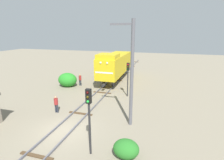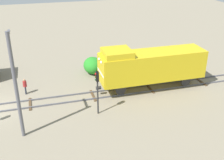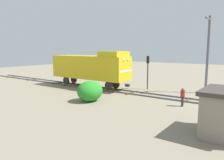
{
  "view_description": "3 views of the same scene",
  "coord_description": "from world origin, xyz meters",
  "px_view_note": "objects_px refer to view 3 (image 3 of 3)",
  "views": [
    {
      "loc": [
        7.29,
        -10.83,
        7.71
      ],
      "look_at": [
        0.94,
        10.77,
        1.46
      ],
      "focal_mm": 28.0,
      "sensor_mm": 36.0,
      "label": 1
    },
    {
      "loc": [
        24.95,
        4.32,
        13.8
      ],
      "look_at": [
        0.21,
        11.37,
        1.66
      ],
      "focal_mm": 45.0,
      "sensor_mm": 36.0,
      "label": 2
    },
    {
      "loc": [
        -21.25,
        -3.23,
        5.02
      ],
      "look_at": [
        -0.99,
        11.48,
        1.47
      ],
      "focal_mm": 35.0,
      "sensor_mm": 36.0,
      "label": 3
    }
  ],
  "objects_px": {
    "locomotive": "(91,67)",
    "traffic_signal_mid": "(148,66)",
    "worker_near_track": "(183,95)",
    "catenary_mast": "(208,53)",
    "worker_by_signal": "(93,88)"
  },
  "relations": [
    {
      "from": "locomotive",
      "to": "worker_near_track",
      "type": "distance_m",
      "value": 13.18
    },
    {
      "from": "worker_near_track",
      "to": "worker_by_signal",
      "type": "height_order",
      "value": "same"
    },
    {
      "from": "traffic_signal_mid",
      "to": "locomotive",
      "type": "bearing_deg",
      "value": 117.64
    },
    {
      "from": "traffic_signal_mid",
      "to": "catenary_mast",
      "type": "bearing_deg",
      "value": -76.81
    },
    {
      "from": "locomotive",
      "to": "worker_near_track",
      "type": "xyz_separation_m",
      "value": [
        -2.4,
        -12.84,
        -1.78
      ]
    },
    {
      "from": "locomotive",
      "to": "traffic_signal_mid",
      "type": "bearing_deg",
      "value": -62.36
    },
    {
      "from": "locomotive",
      "to": "catenary_mast",
      "type": "relative_size",
      "value": 1.34
    },
    {
      "from": "traffic_signal_mid",
      "to": "worker_by_signal",
      "type": "xyz_separation_m",
      "value": [
        -7.6,
        2.47,
        -1.91
      ]
    },
    {
      "from": "worker_by_signal",
      "to": "catenary_mast",
      "type": "xyz_separation_m",
      "value": [
        9.14,
        -9.06,
        3.58
      ]
    },
    {
      "from": "worker_by_signal",
      "to": "worker_near_track",
      "type": "bearing_deg",
      "value": 9.05
    },
    {
      "from": "traffic_signal_mid",
      "to": "worker_by_signal",
      "type": "relative_size",
      "value": 2.46
    },
    {
      "from": "locomotive",
      "to": "worker_by_signal",
      "type": "bearing_deg",
      "value": -136.26
    },
    {
      "from": "traffic_signal_mid",
      "to": "worker_by_signal",
      "type": "distance_m",
      "value": 8.22
    },
    {
      "from": "locomotive",
      "to": "worker_by_signal",
      "type": "distance_m",
      "value": 6.08
    },
    {
      "from": "worker_near_track",
      "to": "catenary_mast",
      "type": "bearing_deg",
      "value": 121.24
    }
  ]
}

